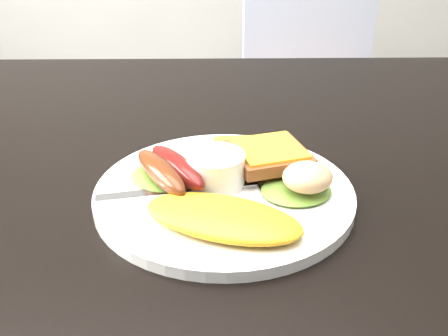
{
  "coord_description": "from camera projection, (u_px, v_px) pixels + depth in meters",
  "views": [
    {
      "loc": [
        0.05,
        -0.61,
        1.05
      ],
      "look_at": [
        0.06,
        -0.12,
        0.78
      ],
      "focal_mm": 42.0,
      "sensor_mm": 36.0,
      "label": 1
    }
  ],
  "objects": [
    {
      "name": "omelette",
      "position": [
        223.0,
        218.0,
        0.5
      ],
      "size": [
        0.17,
        0.13,
        0.02
      ],
      "primitive_type": "ellipsoid",
      "rotation": [
        0.0,
        0.0,
        -0.37
      ],
      "color": "yellow",
      "rests_on": "plate"
    },
    {
      "name": "lettuce_right",
      "position": [
        296.0,
        190.0,
        0.55
      ],
      "size": [
        0.09,
        0.08,
        0.01
      ],
      "primitive_type": "ellipsoid",
      "rotation": [
        0.0,
        0.0,
        0.23
      ],
      "color": "#538630",
      "rests_on": "plate"
    },
    {
      "name": "dining_table",
      "position": [
        178.0,
        161.0,
        0.69
      ],
      "size": [
        1.2,
        0.8,
        0.04
      ],
      "primitive_type": "cube",
      "color": "black",
      "rests_on": "ground"
    },
    {
      "name": "dining_chair",
      "position": [
        316.0,
        90.0,
        1.76
      ],
      "size": [
        0.52,
        0.52,
        0.06
      ],
      "primitive_type": "cube",
      "rotation": [
        0.0,
        0.0,
        0.1
      ],
      "color": "#A46F56",
      "rests_on": "ground"
    },
    {
      "name": "sausage_b",
      "position": [
        177.0,
        167.0,
        0.57
      ],
      "size": [
        0.08,
        0.11,
        0.03
      ],
      "primitive_type": "ellipsoid",
      "rotation": [
        0.0,
        0.0,
        0.56
      ],
      "color": "maroon",
      "rests_on": "lettuce_left"
    },
    {
      "name": "lettuce_left",
      "position": [
        171.0,
        174.0,
        0.58
      ],
      "size": [
        0.09,
        0.09,
        0.01
      ],
      "primitive_type": "ellipsoid",
      "rotation": [
        0.0,
        0.0,
        0.08
      ],
      "color": "#5B8E2F",
      "rests_on": "plate"
    },
    {
      "name": "toast_b",
      "position": [
        269.0,
        155.0,
        0.59
      ],
      "size": [
        0.1,
        0.1,
        0.01
      ],
      "primitive_type": "cube",
      "rotation": [
        0.0,
        0.0,
        0.29
      ],
      "color": "#964F25",
      "rests_on": "toast_a"
    },
    {
      "name": "potato_salad",
      "position": [
        307.0,
        177.0,
        0.54
      ],
      "size": [
        0.07,
        0.07,
        0.03
      ],
      "primitive_type": "ellipsoid",
      "rotation": [
        0.0,
        0.0,
        0.43
      ],
      "color": "beige",
      "rests_on": "lettuce_right"
    },
    {
      "name": "toast_a",
      "position": [
        248.0,
        156.0,
        0.62
      ],
      "size": [
        0.08,
        0.08,
        0.01
      ],
      "primitive_type": "cube",
      "rotation": [
        0.0,
        0.0,
        0.0
      ],
      "color": "olive",
      "rests_on": "plate"
    },
    {
      "name": "fork",
      "position": [
        178.0,
        191.0,
        0.56
      ],
      "size": [
        0.17,
        0.05,
        0.0
      ],
      "primitive_type": "cube",
      "rotation": [
        0.0,
        0.0,
        0.19
      ],
      "color": "#ADAFB7",
      "rests_on": "plate"
    },
    {
      "name": "person",
      "position": [
        89.0,
        11.0,
        1.22
      ],
      "size": [
        0.68,
        0.58,
        1.59
      ],
      "primitive_type": "imported",
      "rotation": [
        0.0,
        0.0,
        2.73
      ],
      "color": "navy",
      "rests_on": "ground"
    },
    {
      "name": "sausage_a",
      "position": [
        161.0,
        172.0,
        0.56
      ],
      "size": [
        0.08,
        0.11,
        0.03
      ],
      "primitive_type": "ellipsoid",
      "rotation": [
        0.0,
        0.0,
        0.52
      ],
      "color": "brown",
      "rests_on": "lettuce_left"
    },
    {
      "name": "ramekin",
      "position": [
        216.0,
        170.0,
        0.57
      ],
      "size": [
        0.08,
        0.08,
        0.04
      ],
      "primitive_type": "cylinder",
      "rotation": [
        0.0,
        0.0,
        0.21
      ],
      "color": "white",
      "rests_on": "plate"
    },
    {
      "name": "plate",
      "position": [
        224.0,
        193.0,
        0.57
      ],
      "size": [
        0.28,
        0.28,
        0.01
      ],
      "primitive_type": "cylinder",
      "color": "white",
      "rests_on": "dining_table"
    }
  ]
}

